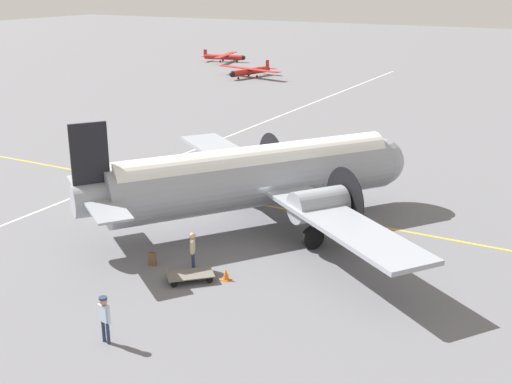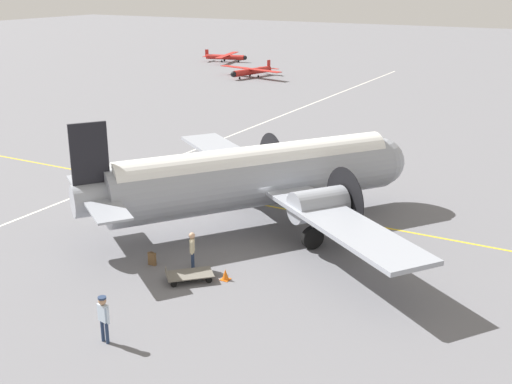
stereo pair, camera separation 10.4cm
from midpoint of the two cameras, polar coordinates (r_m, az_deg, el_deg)
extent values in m
plane|color=slate|center=(33.35, 0.09, -2.95)|extent=(300.00, 300.00, 0.00)
cube|color=gold|center=(35.74, 2.34, -1.46)|extent=(120.00, 0.16, 0.01)
cube|color=silver|center=(39.89, -14.51, 0.09)|extent=(0.16, 120.00, 0.01)
cylinder|color=#9399A3|center=(32.52, 0.09, 1.14)|extent=(11.17, 14.05, 2.78)
cylinder|color=white|center=(32.30, 0.09, 2.44)|extent=(10.05, 12.95, 1.95)
sphere|color=#9399A3|center=(36.32, 11.07, 2.65)|extent=(2.64, 2.64, 2.64)
cylinder|color=#9399A3|center=(30.17, -13.15, -0.48)|extent=(2.98, 3.32, 1.53)
cube|color=black|center=(29.51, -14.48, 2.95)|extent=(1.09, 1.45, 3.20)
cube|color=#9399A3|center=(30.06, -13.86, -0.33)|extent=(6.81, 5.47, 0.10)
cube|color=#9399A3|center=(33.10, 1.84, 0.81)|extent=(19.99, 15.28, 0.20)
cylinder|color=#9399A3|center=(36.55, -0.56, 2.57)|extent=(2.76, 3.01, 1.53)
cylinder|color=black|center=(37.15, 1.45, 2.82)|extent=(2.64, 1.90, 3.21)
sphere|color=black|center=(37.20, 1.63, 2.85)|extent=(0.54, 0.54, 0.54)
cylinder|color=#9399A3|center=(29.99, 5.66, -1.13)|extent=(2.76, 3.01, 1.53)
cylinder|color=black|center=(30.72, 7.96, -0.74)|extent=(2.64, 1.90, 3.21)
sphere|color=black|center=(30.79, 8.16, -0.71)|extent=(0.54, 0.54, 0.54)
cylinder|color=#4C4C51|center=(36.76, -0.92, 0.85)|extent=(0.18, 0.18, 1.00)
cylinder|color=black|center=(36.92, -0.92, 0.11)|extent=(0.88, 1.07, 1.10)
cylinder|color=#4C4C51|center=(30.26, 5.17, -3.19)|extent=(0.18, 0.18, 1.00)
cylinder|color=black|center=(30.45, 5.14, -4.06)|extent=(0.88, 1.07, 1.10)
cylinder|color=#4C4C51|center=(35.88, 8.73, -0.25)|extent=(0.14, 0.14, 0.89)
cylinder|color=black|center=(36.02, 8.70, -0.92)|extent=(0.55, 0.67, 0.70)
cylinder|color=navy|center=(23.66, -13.36, -11.88)|extent=(0.12, 0.12, 0.85)
cylinder|color=navy|center=(23.49, -12.98, -12.09)|extent=(0.12, 0.12, 0.85)
cube|color=silver|center=(23.21, -13.30, -10.40)|extent=(0.43, 0.26, 0.63)
sphere|color=tan|center=(23.00, -13.38, -9.40)|extent=(0.28, 0.28, 0.28)
cylinder|color=silver|center=(23.41, -13.68, -10.27)|extent=(0.10, 0.10, 0.60)
cylinder|color=silver|center=(23.05, -12.90, -10.69)|extent=(0.10, 0.10, 0.60)
cube|color=maroon|center=(23.23, -13.11, -10.15)|extent=(0.05, 0.02, 0.41)
cylinder|color=navy|center=(22.95, -13.41, -9.14)|extent=(0.34, 0.34, 0.07)
cylinder|color=navy|center=(28.32, -5.56, -6.16)|extent=(0.12, 0.12, 0.83)
cylinder|color=navy|center=(28.54, -5.52, -5.96)|extent=(0.12, 0.12, 0.83)
cube|color=beige|center=(28.14, -5.58, -4.72)|extent=(0.36, 0.44, 0.62)
sphere|color=tan|center=(27.97, -5.61, -3.87)|extent=(0.28, 0.28, 0.28)
cylinder|color=beige|center=(27.93, -5.63, -4.98)|extent=(0.10, 0.10, 0.59)
cylinder|color=beige|center=(28.38, -5.53, -4.58)|extent=(0.10, 0.10, 0.59)
cube|color=maroon|center=(28.12, -5.79, -4.58)|extent=(0.03, 0.05, 0.40)
cube|color=brown|center=(29.09, -9.13, -5.89)|extent=(0.38, 0.13, 0.60)
cube|color=#4A3520|center=(28.95, -9.16, -5.30)|extent=(0.14, 0.09, 0.02)
cube|color=#6B665B|center=(27.45, -5.81, -7.27)|extent=(2.16, 2.14, 0.04)
cube|color=#6B665B|center=(27.23, -7.81, -7.01)|extent=(0.79, 0.81, 0.04)
cylinder|color=#6B665B|center=(27.74, -7.94, -6.77)|extent=(0.04, 0.04, 0.22)
cylinder|color=#6B665B|center=(26.82, -7.65, -7.69)|extent=(0.04, 0.04, 0.22)
cylinder|color=black|center=(28.02, -4.45, -7.03)|extent=(0.24, 0.24, 0.28)
cylinder|color=black|center=(27.25, -4.10, -7.80)|extent=(0.24, 0.24, 0.28)
cylinder|color=black|center=(27.82, -7.47, -7.34)|extent=(0.24, 0.24, 0.28)
cylinder|color=black|center=(27.04, -7.21, -8.12)|extent=(0.24, 0.24, 0.28)
cylinder|color=#B2231E|center=(100.25, -2.73, 11.89)|extent=(6.03, 2.15, 0.74)
sphere|color=black|center=(99.33, -0.97, 11.85)|extent=(0.66, 0.66, 0.66)
cube|color=#B2231E|center=(100.11, -2.55, 12.07)|extent=(3.07, 9.00, 0.08)
cube|color=#B2231E|center=(101.13, -4.36, 12.25)|extent=(0.53, 0.19, 0.96)
cube|color=#B2231E|center=(101.19, -4.36, 11.98)|extent=(1.16, 2.97, 0.04)
cylinder|color=black|center=(99.68, -1.53, 11.53)|extent=(0.29, 0.14, 0.28)
cylinder|color=#4C4C51|center=(99.67, -1.53, 11.59)|extent=(0.06, 0.06, 0.21)
cylinder|color=black|center=(101.06, -2.79, 11.61)|extent=(0.29, 0.14, 0.28)
cylinder|color=#4C4C51|center=(101.04, -2.79, 11.67)|extent=(0.06, 0.06, 0.21)
cylinder|color=black|center=(99.79, -3.04, 11.52)|extent=(0.29, 0.14, 0.28)
cylinder|color=#4C4C51|center=(99.78, -3.04, 11.58)|extent=(0.06, 0.06, 0.21)
cylinder|color=#B2231E|center=(84.17, -0.31, 10.67)|extent=(2.31, 6.61, 0.81)
sphere|color=black|center=(81.70, -1.98, 10.42)|extent=(0.73, 0.73, 0.73)
cube|color=#B2231E|center=(83.85, -0.48, 10.89)|extent=(9.88, 3.29, 0.08)
cube|color=#B2231E|center=(86.46, 1.18, 11.31)|extent=(0.19, 0.59, 1.05)
cube|color=#B2231E|center=(86.53, 1.17, 10.96)|extent=(3.26, 1.25, 0.04)
cylinder|color=black|center=(82.56, -1.43, 10.08)|extent=(0.14, 0.29, 0.28)
cylinder|color=#4C4C51|center=(82.55, -1.43, 10.16)|extent=(0.06, 0.06, 0.21)
cylinder|color=black|center=(84.03, 0.24, 10.24)|extent=(0.14, 0.29, 0.28)
cylinder|color=#4C4C51|center=(84.01, 0.24, 10.31)|extent=(0.06, 0.06, 0.21)
cylinder|color=black|center=(85.01, -0.50, 10.33)|extent=(0.14, 0.29, 0.28)
cylinder|color=#4C4C51|center=(85.00, -0.50, 10.40)|extent=(0.06, 0.06, 0.21)
cube|color=orange|center=(27.53, -2.63, -7.77)|extent=(0.37, 0.37, 0.03)
cone|color=orange|center=(27.43, -2.63, -7.34)|extent=(0.31, 0.31, 0.49)
camera|label=1|loc=(0.05, -89.91, 0.03)|focal=45.00mm
camera|label=2|loc=(0.05, 90.09, -0.03)|focal=45.00mm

